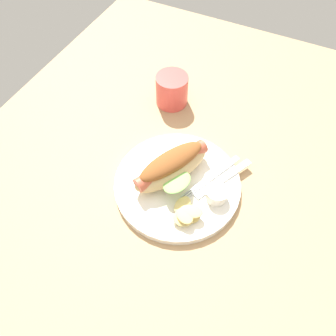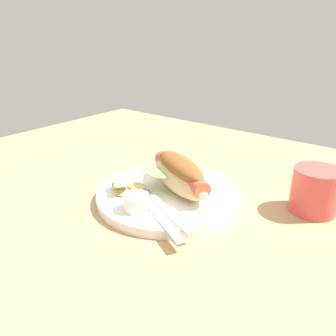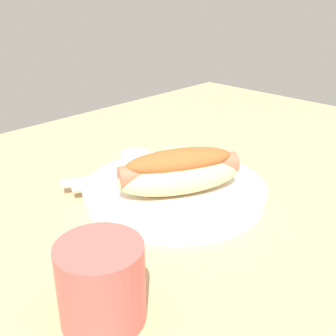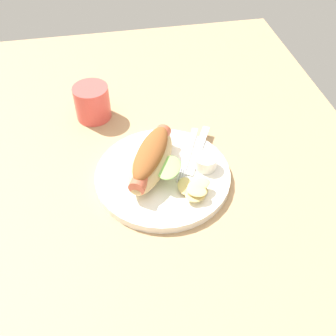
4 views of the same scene
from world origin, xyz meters
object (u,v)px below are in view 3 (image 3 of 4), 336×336
at_px(drinking_cup, 101,283).
at_px(fork, 124,180).
at_px(sauce_ramekin, 137,159).
at_px(knife, 112,177).
at_px(plate, 174,190).
at_px(chips_pile, 179,156).
at_px(hot_dog, 179,171).

bearing_deg(drinking_cup, fork, 45.19).
xyz_separation_m(sauce_ramekin, knife, (-0.05, -0.00, -0.01)).
relative_size(plate, sauce_ramekin, 6.10).
bearing_deg(knife, sauce_ramekin, 30.12).
xyz_separation_m(plate, knife, (-0.04, 0.08, 0.01)).
bearing_deg(sauce_ramekin, chips_pile, -32.73).
bearing_deg(knife, chips_pile, 10.15).
relative_size(hot_dog, knife, 1.25).
bearing_deg(plate, knife, 119.38).
height_order(fork, drinking_cup, drinking_cup).
xyz_separation_m(fork, drinking_cup, (-0.17, -0.17, 0.02)).
xyz_separation_m(plate, chips_pile, (0.06, 0.05, 0.02)).
bearing_deg(hot_dog, knife, 137.30).
relative_size(fork, drinking_cup, 1.91).
bearing_deg(knife, plate, -33.16).
bearing_deg(plate, sauce_ramekin, 85.60).
height_order(hot_dog, knife, hot_dog).
relative_size(hot_dog, sauce_ramekin, 4.33).
bearing_deg(drinking_cup, hot_dog, 25.42).
bearing_deg(fork, knife, 125.12).
distance_m(plate, sauce_ramekin, 0.08).
bearing_deg(chips_pile, drinking_cup, -149.48).
height_order(plate, chips_pile, chips_pile).
xyz_separation_m(plate, hot_dog, (-0.01, -0.02, 0.04)).
bearing_deg(sauce_ramekin, drinking_cup, -138.00).
distance_m(plate, knife, 0.09).
bearing_deg(chips_pile, sauce_ramekin, 147.27).
xyz_separation_m(fork, chips_pile, (0.10, -0.01, 0.01)).
height_order(plate, hot_dog, hot_dog).
bearing_deg(plate, drinking_cup, -151.54).
relative_size(hot_dog, chips_pile, 2.59).
relative_size(plate, hot_dog, 1.41).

